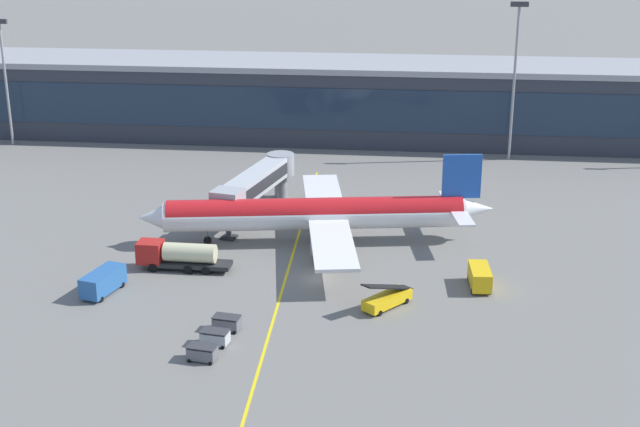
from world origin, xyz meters
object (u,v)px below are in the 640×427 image
at_px(belt_loader, 387,298).
at_px(baggage_cart_0, 202,353).
at_px(main_airliner, 318,213).
at_px(baggage_cart_2, 227,323).
at_px(fuel_tanker, 178,255).
at_px(crew_van, 480,276).
at_px(lavatory_truck, 104,280).
at_px(baggage_cart_1, 215,337).

distance_m(belt_loader, baggage_cart_0, 21.18).
distance_m(main_airliner, baggage_cart_2, 26.01).
relative_size(fuel_tanker, baggage_cart_0, 3.81).
distance_m(crew_van, baggage_cart_2, 28.66).
bearing_deg(baggage_cart_0, fuel_tanker, 110.64).
xyz_separation_m(fuel_tanker, baggage_cart_2, (8.83, -14.65, -0.96)).
relative_size(main_airliner, crew_van, 8.55).
bearing_deg(main_airliner, baggage_cart_0, -102.67).
bearing_deg(baggage_cart_0, belt_loader, 39.19).
height_order(lavatory_truck, baggage_cart_1, lavatory_truck).
xyz_separation_m(crew_van, baggage_cart_2, (-25.35, -13.36, -0.53)).
bearing_deg(baggage_cart_0, lavatory_truck, 135.99).
distance_m(fuel_tanker, belt_loader, 25.49).
relative_size(crew_van, belt_loader, 0.83).
distance_m(lavatory_truck, baggage_cart_2, 16.77).
height_order(fuel_tanker, belt_loader, belt_loader).
xyz_separation_m(lavatory_truck, baggage_cart_1, (14.61, -10.50, -0.64)).
distance_m(lavatory_truck, belt_loader, 30.56).
bearing_deg(baggage_cart_2, main_airliner, 76.25).
height_order(baggage_cart_0, baggage_cart_2, same).
height_order(belt_loader, baggage_cart_2, belt_loader).
relative_size(crew_van, baggage_cart_0, 1.80).
distance_m(fuel_tanker, baggage_cart_0, 22.44).
xyz_separation_m(lavatory_truck, belt_loader, (30.56, -0.28, -0.43)).
relative_size(baggage_cart_0, baggage_cart_2, 1.00).
distance_m(fuel_tanker, lavatory_truck, 9.62).
bearing_deg(lavatory_truck, belt_loader, -0.53).
bearing_deg(baggage_cart_0, baggage_cart_2, 81.68).
distance_m(belt_loader, baggage_cart_2, 17.02).
distance_m(crew_van, baggage_cart_0, 32.84).
relative_size(fuel_tanker, crew_van, 2.11).
bearing_deg(baggage_cart_1, fuel_tanker, 115.16).
distance_m(main_airliner, fuel_tanker, 18.37).
bearing_deg(main_airliner, crew_van, -31.42).
bearing_deg(crew_van, baggage_cart_2, -152.21).
distance_m(crew_van, lavatory_truck, 40.87).
height_order(main_airliner, fuel_tanker, main_airliner).
relative_size(main_airliner, lavatory_truck, 7.09).
distance_m(main_airliner, baggage_cart_0, 32.35).
xyz_separation_m(main_airliner, lavatory_truck, (-21.21, -17.76, -2.36)).
distance_m(belt_loader, baggage_cart_1, 18.94).
bearing_deg(main_airliner, belt_loader, -62.61).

